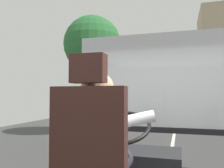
{
  "coord_description": "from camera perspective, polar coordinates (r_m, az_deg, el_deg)",
  "views": [
    {
      "loc": [
        0.3,
        -1.85,
        1.75
      ],
      "look_at": [
        -0.57,
        1.07,
        1.89
      ],
      "focal_mm": 37.05,
      "sensor_mm": 36.0,
      "label": 1
    }
  ],
  "objects": [
    {
      "name": "bus_driver",
      "position": [
        1.67,
        -3.08,
        -13.91
      ],
      "size": [
        0.75,
        0.58,
        0.77
      ],
      "color": "#282833",
      "rests_on": "driver_seat"
    },
    {
      "name": "street_tree",
      "position": [
        10.92,
        -4.86,
        9.47
      ],
      "size": [
        2.66,
        2.66,
        5.41
      ],
      "color": "#4C3828",
      "rests_on": "ground"
    },
    {
      "name": "ground",
      "position": [
        10.8,
        15.11,
        -11.97
      ],
      "size": [
        18.0,
        44.0,
        0.06
      ],
      "color": "#393939"
    },
    {
      "name": "windshield_panel",
      "position": [
        3.48,
        11.65,
        -2.24
      ],
      "size": [
        2.5,
        0.08,
        1.48
      ],
      "color": "silver"
    },
    {
      "name": "steering_console",
      "position": [
        2.77,
        4.73,
        -19.37
      ],
      "size": [
        1.1,
        1.01,
        0.86
      ],
      "color": "black",
      "rests_on": "bus_floor"
    }
  ]
}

